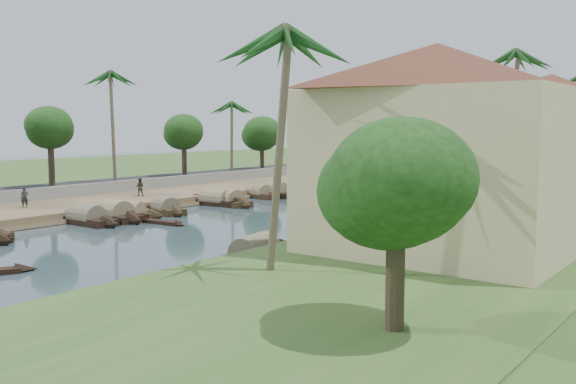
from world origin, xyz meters
The scene contains 40 objects.
ground centered at (0.00, 0.00, 0.00)m, with size 220.00×220.00×0.00m, color #33454C.
left_bank centered at (-16.00, 20.00, 0.40)m, with size 10.00×180.00×0.80m, color brown.
right_bank centered at (19.00, 20.00, 0.60)m, with size 16.00×180.00×1.20m, color #2C4E1F.
road centered at (-24.50, 20.00, 0.70)m, with size 8.00×180.00×1.40m, color black.
retaining_wall centered at (-20.20, 20.00, 1.35)m, with size 0.40×180.00×1.10m, color slate.
far_left_fill centered at (-51.00, 20.00, 0.68)m, with size 45.00×220.00×1.35m, color #2C4E1F.
treeline centered at (0.00, 100.00, 4.00)m, with size 120.00×14.00×8.00m.
bridge centered at (0.00, 72.00, 1.72)m, with size 28.00×4.00×2.40m.
building_near centered at (18.99, -2.00, 6.38)m, with size 14.85×14.85×10.20m.
building_mid centered at (19.99, 14.00, 6.13)m, with size 14.11×14.11×9.70m.
sampan_3 centered at (-9.30, -1.82, 0.41)m, with size 7.99×2.01×2.15m.
sampan_4 centered at (-9.06, 1.98, 0.41)m, with size 6.72×3.57×1.93m.
sampan_5 centered at (-9.06, 0.71, 0.42)m, with size 7.69×2.85×2.38m.
sampan_6 centered at (-8.91, 5.84, 0.41)m, with size 6.88×3.60×2.04m.
sampan_7 centered at (-9.41, 12.52, 0.41)m, with size 8.26×2.15×2.18m.
sampan_8 centered at (-8.16, 13.08, 0.42)m, with size 7.31×3.38×2.21m.
sampan_9 centered at (-8.99, 13.95, 0.41)m, with size 7.22×4.08×1.88m.
sampan_10 centered at (-10.04, 19.64, 0.41)m, with size 7.11×3.08×1.96m.
sampan_11 centered at (-9.44, 21.18, 0.42)m, with size 8.00×2.20×2.27m.
sampan_12 centered at (-8.76, 27.99, 0.42)m, with size 9.48×2.80×2.22m.
sampan_13 centered at (-9.59, 29.45, 0.42)m, with size 8.36×3.44×2.24m.
sampan_14 centered at (9.51, -4.31, 0.41)m, with size 3.19×8.79×2.11m.
sampan_15 centered at (8.70, 6.48, 0.41)m, with size 3.19×7.66×2.04m.
sampan_16 centered at (9.08, 23.37, 0.41)m, with size 2.20×7.87×1.94m.
canoe_1 centered at (-4.74, 1.62, 0.10)m, with size 4.78×1.08×0.77m.
canoe_2 centered at (-6.32, 24.67, 0.10)m, with size 5.25×2.43×0.77m.
palm_0 centered at (15.00, -9.59, 11.12)m, with size 3.20×3.20×11.71m.
palm_1 centered at (16.00, 7.66, 9.31)m, with size 3.20×3.20×9.84m.
palm_2 centered at (15.00, 19.15, 12.72)m, with size 3.20×3.20×13.36m.
palm_3 centered at (16.00, 36.83, 11.81)m, with size 3.20×3.20×12.43m.
palm_5 centered at (-24.00, 12.33, 12.65)m, with size 3.20×3.20×13.11m.
palm_6 centered at (-22.00, 28.81, 9.93)m, with size 3.20×3.20×10.28m.
palm_8 centered at (-20.50, 58.81, 11.03)m, with size 3.20×3.20×11.42m.
tree_2 centered at (-24.00, 4.82, 7.11)m, with size 4.50×4.50×7.67m.
tree_3 centered at (-24.00, 22.57, 6.55)m, with size 4.65×4.65×7.16m.
tree_4 centered at (-24.00, 37.23, 6.20)m, with size 5.24×5.24×7.03m.
tree_5 centered at (-24.00, 52.89, 6.12)m, with size 5.06×5.06×6.87m.
tree_7 centered at (23.00, -13.71, 5.61)m, with size 4.43×4.43×6.31m.
person_near centered at (-16.16, -2.75, 1.65)m, with size 0.62×0.41×1.69m, color #222329.
person_far centered at (-15.64, 8.71, 1.65)m, with size 0.82×0.64×1.69m, color #302F21.
Camera 1 is at (31.99, -31.12, 7.52)m, focal length 40.00 mm.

